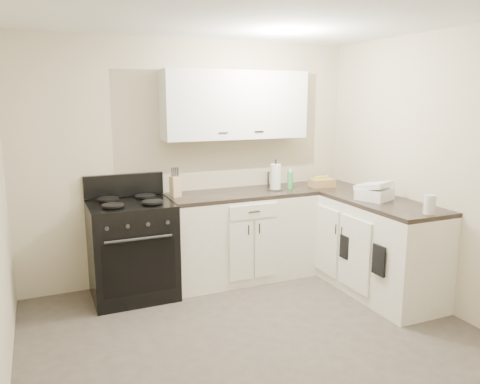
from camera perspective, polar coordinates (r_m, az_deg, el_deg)
name	(u,v)px	position (r m, az deg, el deg)	size (l,w,h in m)	color
floor	(269,352)	(3.79, 3.55, -18.88)	(3.60, 3.60, 0.00)	#473F38
ceiling	(274,7)	(3.33, 4.11, 21.58)	(3.60, 3.60, 0.00)	white
wall_back	(193,162)	(4.99, -5.73, 3.71)	(3.60, 3.60, 0.00)	beige
wall_right	(456,176)	(4.45, 24.87, 1.80)	(3.60, 3.60, 0.00)	beige
base_cabinets_back	(241,237)	(5.03, 0.15, -5.50)	(1.55, 0.60, 0.90)	white
base_cabinets_right	(361,242)	(5.03, 14.56, -5.87)	(0.60, 1.90, 0.90)	white
countertop_back	(241,194)	(4.91, 0.15, -0.25)	(1.55, 0.60, 0.04)	black
countertop_right	(364,197)	(4.91, 14.83, -0.63)	(0.60, 1.90, 0.04)	black
upper_cabinets	(235,105)	(4.95, -0.55, 10.56)	(1.55, 0.30, 0.70)	white
stove	(132,251)	(4.68, -12.99, -6.97)	(0.78, 0.67, 0.95)	black
knife_block	(175,187)	(4.71, -7.88, 0.66)	(0.09, 0.08, 0.21)	tan
paper_towel	(275,177)	(5.03, 4.35, 1.83)	(0.11, 0.11, 0.28)	white
soap_bottle	(290,180)	(5.10, 6.12, 1.41)	(0.06, 0.06, 0.19)	green
picture_frame	(273,178)	(5.34, 4.02, 1.68)	(0.12, 0.02, 0.15)	black
wicker_basket	(322,183)	(5.29, 9.94, 1.11)	(0.26, 0.17, 0.09)	tan
countertop_grill	(375,194)	(4.73, 16.09, -0.24)	(0.30, 0.28, 0.11)	white
glass_jar	(430,204)	(4.29, 22.11, -1.41)	(0.10, 0.10, 0.16)	silver
oven_mitt_near	(379,260)	(4.34, 16.56, -7.98)	(0.02, 0.16, 0.27)	black
oven_mitt_far	(344,247)	(4.72, 12.60, -6.56)	(0.02, 0.13, 0.23)	black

